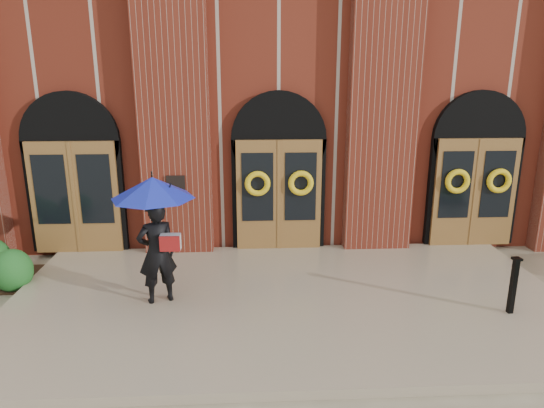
{
  "coord_description": "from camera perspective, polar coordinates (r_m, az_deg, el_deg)",
  "views": [
    {
      "loc": [
        -0.69,
        -7.81,
        4.11
      ],
      "look_at": [
        -0.24,
        1.0,
        1.67
      ],
      "focal_mm": 32.0,
      "sensor_mm": 36.0,
      "label": 1
    }
  ],
  "objects": [
    {
      "name": "ground",
      "position": [
        8.85,
        1.94,
        -12.22
      ],
      "size": [
        90.0,
        90.0,
        0.0
      ],
      "primitive_type": "plane",
      "color": "tan",
      "rests_on": "ground"
    },
    {
      "name": "landing",
      "position": [
        8.95,
        1.86,
        -11.35
      ],
      "size": [
        10.0,
        5.3,
        0.15
      ],
      "primitive_type": "cube",
      "color": "gray",
      "rests_on": "ground"
    },
    {
      "name": "church_building",
      "position": [
        16.62,
        -0.56,
        13.36
      ],
      "size": [
        16.2,
        12.53,
        7.0
      ],
      "color": "#5E2114",
      "rests_on": "ground"
    },
    {
      "name": "man_with_umbrella",
      "position": [
        8.45,
        -13.63,
        -1.39
      ],
      "size": [
        1.82,
        1.82,
        2.25
      ],
      "rotation": [
        0.0,
        0.0,
        3.51
      ],
      "color": "black",
      "rests_on": "landing"
    },
    {
      "name": "metal_post",
      "position": [
        9.11,
        26.53,
        -8.45
      ],
      "size": [
        0.15,
        0.15,
        0.99
      ],
      "rotation": [
        0.0,
        0.0,
        0.1
      ],
      "color": "black",
      "rests_on": "landing"
    }
  ]
}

